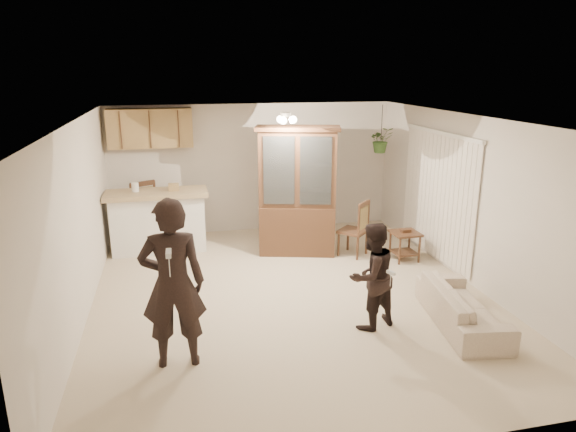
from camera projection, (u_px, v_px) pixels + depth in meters
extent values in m
plane|color=beige|center=(290.00, 295.00, 7.39)|extent=(6.50, 6.50, 0.00)
cube|color=white|center=(290.00, 120.00, 6.70)|extent=(5.50, 6.50, 0.02)
cube|color=beige|center=(253.00, 168.00, 10.09)|extent=(5.50, 0.02, 2.50)
cube|color=beige|center=(384.00, 321.00, 4.00)|extent=(5.50, 0.02, 2.50)
cube|color=beige|center=(78.00, 225.00, 6.46)|extent=(0.02, 6.50, 2.50)
cube|color=beige|center=(470.00, 201.00, 7.63)|extent=(0.02, 6.50, 2.50)
cube|color=white|center=(159.00, 224.00, 9.06)|extent=(1.60, 0.55, 1.00)
cube|color=tan|center=(156.00, 194.00, 8.91)|extent=(1.75, 0.70, 0.08)
cube|color=olive|center=(150.00, 128.00, 9.28)|extent=(1.50, 0.34, 0.70)
imported|color=#305421|center=(381.00, 140.00, 9.62)|extent=(0.43, 0.37, 0.48)
cylinder|color=#29241E|center=(382.00, 122.00, 9.53)|extent=(0.01, 0.01, 0.65)
imported|color=#EFE5C4|center=(463.00, 298.00, 6.46)|extent=(1.01, 1.96, 0.73)
imported|color=black|center=(173.00, 288.00, 5.45)|extent=(0.67, 0.45, 1.80)
imported|color=black|center=(371.00, 277.00, 6.32)|extent=(0.80, 0.72, 1.35)
cube|color=#3A2515|center=(297.00, 229.00, 8.99)|extent=(1.39, 0.85, 0.87)
cube|color=#3A2515|center=(298.00, 168.00, 8.69)|extent=(1.37, 0.78, 1.30)
cube|color=silver|center=(298.00, 168.00, 8.69)|extent=(1.09, 0.32, 1.14)
cube|color=#3A2515|center=(298.00, 128.00, 8.50)|extent=(1.50, 0.90, 0.06)
cube|color=#3A2515|center=(405.00, 233.00, 8.62)|extent=(0.46, 0.46, 0.04)
cube|color=#3A2515|center=(404.00, 252.00, 8.72)|extent=(0.39, 0.39, 0.03)
cube|color=#3A2515|center=(406.00, 231.00, 8.61)|extent=(0.17, 0.11, 0.05)
cube|color=#3A2515|center=(150.00, 218.00, 9.35)|extent=(0.69, 0.69, 0.06)
cube|color=#9F864F|center=(149.00, 202.00, 9.27)|extent=(0.36, 0.20, 0.45)
cube|color=#3A2515|center=(147.00, 186.00, 9.18)|extent=(0.44, 0.24, 0.09)
cube|color=#3A2515|center=(289.00, 210.00, 10.10)|extent=(0.55, 0.55, 0.05)
cube|color=#9F864F|center=(289.00, 196.00, 10.02)|extent=(0.34, 0.12, 0.40)
cube|color=#3A2515|center=(289.00, 183.00, 9.95)|extent=(0.42, 0.14, 0.08)
cube|color=#3A2515|center=(353.00, 231.00, 8.87)|extent=(0.62, 0.62, 0.05)
cube|color=#9F864F|center=(354.00, 216.00, 8.79)|extent=(0.26, 0.25, 0.38)
cube|color=#3A2515|center=(354.00, 202.00, 8.72)|extent=(0.31, 0.31, 0.08)
cube|color=silver|center=(169.00, 253.00, 4.88)|extent=(0.05, 0.17, 0.05)
cube|color=silver|center=(391.00, 273.00, 6.02)|extent=(0.08, 0.12, 0.04)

